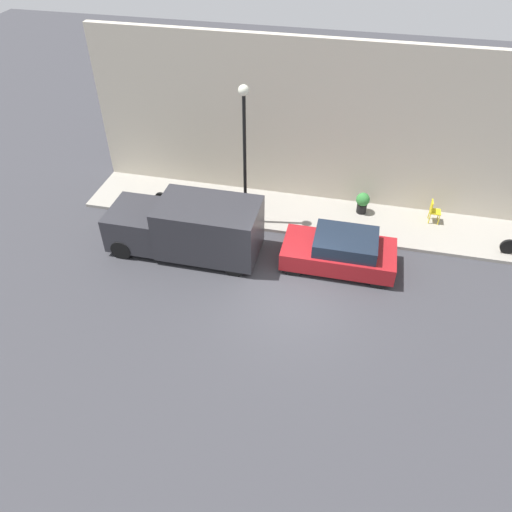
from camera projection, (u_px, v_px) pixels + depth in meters
ground_plane at (292, 300)px, 16.05m from camera, size 60.00×60.00×0.00m
sidewalk at (313, 216)px, 19.52m from camera, size 2.61×18.02×0.12m
building_facade at (324, 126)px, 18.62m from camera, size 0.30×18.02×6.32m
parked_car at (340, 251)px, 16.95m from camera, size 1.84×3.81×1.30m
delivery_van at (187, 227)px, 17.34m from camera, size 2.08×5.32×2.04m
motorcycle_black at (179, 197)px, 19.63m from camera, size 0.30×2.04×0.81m
streetlamp at (244, 136)px, 16.87m from camera, size 0.37×0.37×5.31m
potted_plant at (363, 202)px, 19.31m from camera, size 0.53×0.53×0.85m
cafe_chair at (434, 210)px, 18.83m from camera, size 0.40×0.40×0.89m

